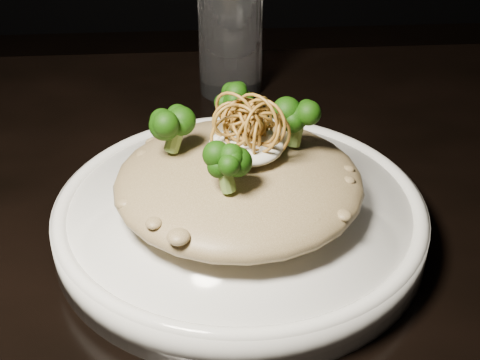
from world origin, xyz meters
name	(u,v)px	position (x,y,z in m)	size (l,w,h in m)	color
table	(214,299)	(0.00, 0.00, 0.67)	(1.10, 0.80, 0.75)	black
plate	(240,219)	(0.02, -0.01, 0.77)	(0.31, 0.31, 0.03)	white
risotto	(239,182)	(0.02, -0.01, 0.80)	(0.20, 0.20, 0.04)	brown
broccoli	(241,126)	(0.02, -0.01, 0.85)	(0.15, 0.15, 0.05)	black
cheese	(246,146)	(0.03, -0.01, 0.83)	(0.06, 0.06, 0.02)	white
shallots	(247,113)	(0.03, 0.00, 0.86)	(0.06, 0.06, 0.04)	brown
drinking_glass	(230,39)	(0.03, 0.28, 0.82)	(0.07, 0.07, 0.13)	white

